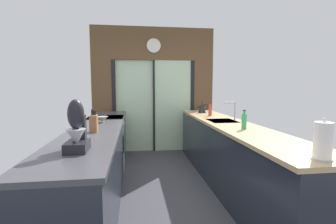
{
  "coord_description": "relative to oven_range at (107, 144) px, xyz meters",
  "views": [
    {
      "loc": [
        -0.43,
        -2.99,
        1.44
      ],
      "look_at": [
        0.08,
        0.69,
        1.05
      ],
      "focal_mm": 26.22,
      "sensor_mm": 36.0,
      "label": 1
    }
  ],
  "objects": [
    {
      "name": "ground_plane",
      "position": [
        0.91,
        -0.65,
        -0.47
      ],
      "size": [
        5.04,
        7.6,
        0.02
      ],
      "primitive_type": "cube",
      "color": "#38383D"
    },
    {
      "name": "back_wall_unit",
      "position": [
        0.91,
        1.15,
        1.07
      ],
      "size": [
        2.64,
        0.12,
        2.7
      ],
      "color": "brown",
      "rests_on": "ground_plane"
    },
    {
      "name": "left_counter_run",
      "position": [
        -0.0,
        -1.12,
        0.01
      ],
      "size": [
        0.62,
        3.8,
        0.92
      ],
      "color": "#1E232D",
      "rests_on": "ground_plane"
    },
    {
      "name": "right_counter_run",
      "position": [
        1.82,
        -0.95,
        0.01
      ],
      "size": [
        0.62,
        3.8,
        0.92
      ],
      "color": "#1E232D",
      "rests_on": "ground_plane"
    },
    {
      "name": "sink_faucet",
      "position": [
        1.97,
        -0.7,
        0.65
      ],
      "size": [
        0.19,
        0.02,
        0.29
      ],
      "color": "#B7BABC",
      "rests_on": "right_counter_run"
    },
    {
      "name": "oven_range",
      "position": [
        0.0,
        0.0,
        0.0
      ],
      "size": [
        0.6,
        0.6,
        0.92
      ],
      "color": "#B7BABC",
      "rests_on": "ground_plane"
    },
    {
      "name": "mixing_bowl",
      "position": [
        0.02,
        -0.64,
        0.51
      ],
      "size": [
        0.17,
        0.17,
        0.09
      ],
      "color": "gray",
      "rests_on": "left_counter_run"
    },
    {
      "name": "knife_block",
      "position": [
        0.02,
        -1.38,
        0.56
      ],
      "size": [
        0.08,
        0.14,
        0.26
      ],
      "color": "brown",
      "rests_on": "left_counter_run"
    },
    {
      "name": "stand_mixer",
      "position": [
        0.02,
        -2.21,
        0.63
      ],
      "size": [
        0.17,
        0.27,
        0.42
      ],
      "color": "black",
      "rests_on": "left_counter_run"
    },
    {
      "name": "kettle",
      "position": [
        1.8,
        0.42,
        0.56
      ],
      "size": [
        0.25,
        0.16,
        0.22
      ],
      "color": "black",
      "rests_on": "right_counter_run"
    },
    {
      "name": "soap_bottle_near",
      "position": [
        1.8,
        -1.44,
        0.56
      ],
      "size": [
        0.06,
        0.06,
        0.24
      ],
      "color": "#339E56",
      "rests_on": "right_counter_run"
    },
    {
      "name": "soap_bottle_far",
      "position": [
        1.8,
        -0.1,
        0.56
      ],
      "size": [
        0.06,
        0.06,
        0.24
      ],
      "color": "#B23D2D",
      "rests_on": "right_counter_run"
    },
    {
      "name": "paper_towel_roll",
      "position": [
        1.8,
        -2.7,
        0.6
      ],
      "size": [
        0.14,
        0.14,
        0.3
      ],
      "color": "#B7BABC",
      "rests_on": "right_counter_run"
    }
  ]
}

